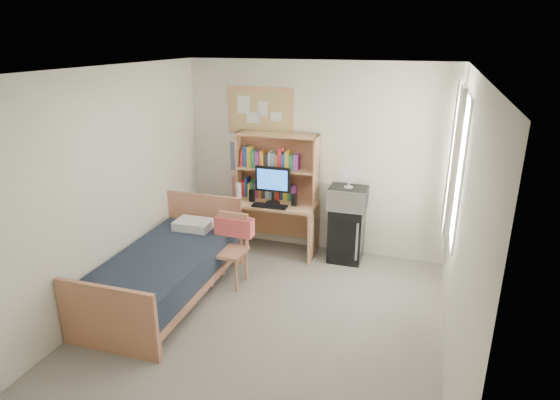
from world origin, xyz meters
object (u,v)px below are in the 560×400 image
(bulletin_board, at_px, (260,111))
(speaker_left, at_px, (252,196))
(desk_fan, at_px, (349,177))
(bed, at_px, (165,276))
(microwave, at_px, (348,198))
(speaker_right, at_px, (294,200))
(mini_fridge, at_px, (346,234))
(desk, at_px, (274,227))
(monitor, at_px, (273,185))
(desk_chair, at_px, (228,251))

(bulletin_board, height_order, speaker_left, bulletin_board)
(speaker_left, relative_size, desk_fan, 0.58)
(bed, distance_m, microwave, 2.49)
(speaker_right, bearing_deg, bulletin_board, 148.39)
(mini_fridge, bearing_deg, desk, -177.72)
(bulletin_board, xyz_separation_m, mini_fridge, (1.30, -0.24, -1.55))
(speaker_left, xyz_separation_m, microwave, (1.31, 0.10, 0.08))
(bed, xyz_separation_m, speaker_left, (0.48, 1.52, 0.53))
(bed, relative_size, microwave, 4.22)
(bed, relative_size, desk_fan, 7.20)
(mini_fridge, bearing_deg, bulletin_board, 168.68)
(monitor, bearing_deg, desk_fan, 4.02)
(desk, height_order, microwave, microwave)
(speaker_left, bearing_deg, mini_fridge, 3.97)
(desk_chair, bearing_deg, desk, 77.89)
(desk, relative_size, speaker_right, 7.42)
(speaker_right, bearing_deg, mini_fridge, 7.30)
(bed, bearing_deg, bulletin_board, 74.50)
(bed, bearing_deg, microwave, 41.05)
(speaker_right, bearing_deg, monitor, -180.00)
(mini_fridge, height_order, bed, mini_fridge)
(desk_fan, bearing_deg, speaker_left, -176.37)
(speaker_left, bearing_deg, bed, -108.97)
(bulletin_board, distance_m, microwave, 1.68)
(desk_chair, distance_m, bed, 0.78)
(monitor, xyz_separation_m, speaker_right, (0.30, 0.01, -0.18))
(microwave, height_order, desk_fan, desk_fan)
(bulletin_board, distance_m, desk_chair, 2.01)
(desk_chair, relative_size, speaker_right, 5.53)
(bed, bearing_deg, speaker_left, 71.28)
(bulletin_board, xyz_separation_m, bed, (-0.49, -1.88, -1.64))
(monitor, height_order, speaker_right, monitor)
(mini_fridge, height_order, speaker_right, speaker_right)
(bed, bearing_deg, monitor, 61.74)
(microwave, bearing_deg, monitor, -175.45)
(mini_fridge, bearing_deg, monitor, -174.32)
(microwave, distance_m, desk_fan, 0.28)
(desk, distance_m, mini_fridge, 1.01)
(bulletin_board, xyz_separation_m, desk_chair, (0.07, -1.35, -1.48))
(microwave, bearing_deg, desk_fan, 0.00)
(desk_chair, xyz_separation_m, speaker_left, (-0.07, 0.99, 0.38))
(bulletin_board, height_order, mini_fridge, bulletin_board)
(desk_fan, bearing_deg, monitor, -175.45)
(bulletin_board, bearing_deg, desk_fan, -11.44)
(desk_chair, xyz_separation_m, bed, (-0.56, -0.53, -0.15))
(monitor, xyz_separation_m, speaker_left, (-0.30, -0.01, -0.17))
(desk_chair, bearing_deg, speaker_right, 62.19)
(monitor, bearing_deg, microwave, 4.02)
(mini_fridge, bearing_deg, speaker_left, -175.49)
(desk, height_order, desk_chair, desk_chair)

